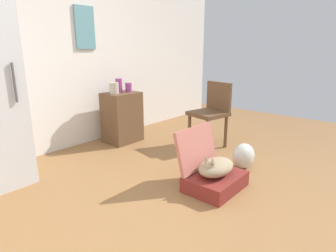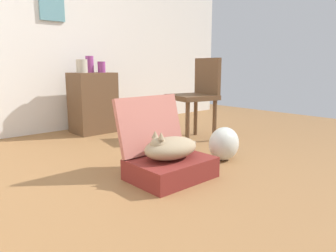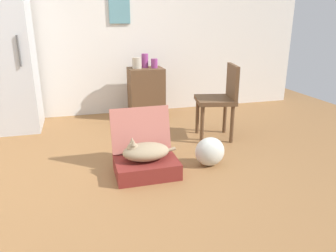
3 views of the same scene
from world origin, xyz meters
name	(u,v)px [view 3 (image 3 of 3)]	position (x,y,z in m)	size (l,w,h in m)	color
ground_plane	(117,181)	(0.00, 0.00, 0.00)	(7.68, 7.68, 0.00)	olive
wall_back	(92,23)	(0.00, 2.26, 1.30)	(6.40, 0.15, 2.60)	silver
suitcase_base	(146,167)	(0.28, 0.06, 0.07)	(0.56, 0.43, 0.15)	maroon
suitcase_lid	(141,129)	(0.28, 0.29, 0.36)	(0.56, 0.43, 0.04)	#B26356
cat	(145,151)	(0.27, 0.06, 0.23)	(0.50, 0.28, 0.21)	#998466
plastic_bag_white	(210,152)	(0.91, 0.08, 0.14)	(0.29, 0.23, 0.28)	silver
refrigerator	(9,57)	(-1.05, 1.80, 0.92)	(0.57, 0.66, 1.84)	#B7BABC
side_table	(146,93)	(0.66, 1.85, 0.35)	(0.48, 0.38, 0.71)	brown
vase_tall	(137,63)	(0.54, 1.85, 0.78)	(0.13, 0.13, 0.15)	#B7AD99
vase_short	(154,63)	(0.78, 1.83, 0.77)	(0.09, 0.09, 0.13)	#8C387A
vase_round	(145,61)	(0.66, 1.89, 0.80)	(0.09, 0.09, 0.19)	#8C387A
chair	(221,98)	(1.32, 0.78, 0.49)	(0.51, 0.51, 0.87)	brown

